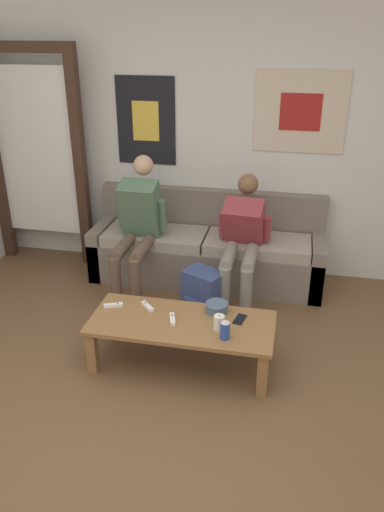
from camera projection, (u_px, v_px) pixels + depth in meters
The scene contains 15 objects.
ground_plane at pixel (155, 443), 3.00m from camera, with size 18.00×18.00×0.00m, color brown.
wall_back at pixel (224, 142), 4.70m from camera, with size 10.00×0.07×2.55m.
door_frame at pixel (36, 146), 4.88m from camera, with size 1.00×0.10×2.15m.
couch at pixel (207, 251), 4.84m from camera, with size 2.20×0.66×0.83m.
coffee_table at pixel (182, 328), 3.58m from camera, with size 1.32×0.57×0.36m.
person_seated_adult at pixel (138, 223), 4.50m from camera, with size 0.47×0.93×1.22m.
person_seated_teen at pixel (242, 238), 4.35m from camera, with size 0.47×0.99×1.08m.
backpack at pixel (203, 296), 4.20m from camera, with size 0.39×0.35×0.44m.
ceramic_bowl at pixel (217, 307), 3.66m from camera, with size 0.17×0.17×0.08m.
pillar_candle at pixel (219, 323), 3.44m from camera, with size 0.08×0.08×0.12m.
drink_can_blue at pixel (225, 331), 3.34m from camera, with size 0.07×0.07×0.12m.
game_controller_near_left at pixel (148, 306), 3.72m from camera, with size 0.12×0.13×0.03m.
game_controller_near_right at pixel (113, 305), 3.74m from camera, with size 0.15×0.09×0.03m.
game_controller_far_center at pixel (172, 319), 3.56m from camera, with size 0.08×0.15×0.03m.
cell_phone at pixel (240, 319), 3.57m from camera, with size 0.09×0.15×0.01m.
Camera 1 is at (0.68, -2.15, 2.29)m, focal length 35.00 mm.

